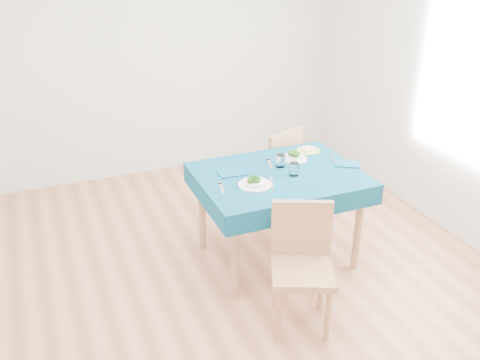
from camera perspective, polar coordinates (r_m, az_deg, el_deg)
name	(u,v)px	position (r m, az deg, el deg)	size (l,w,h in m)	color
room_shell	(240,112)	(3.57, 0.00, 7.23)	(4.02, 4.52, 2.73)	#9D6141
table	(278,217)	(4.26, 4.05, -3.91)	(1.23, 0.94, 0.76)	navy
chair_near	(303,262)	(3.52, 6.72, -8.66)	(0.40, 0.44, 1.00)	#A4764D
chair_far	(271,163)	(4.91, 3.29, 1.80)	(0.40, 0.43, 0.99)	#A4764D
bowl_near	(255,181)	(3.87, 1.61, -0.09)	(0.24, 0.24, 0.07)	white
bowl_far	(294,156)	(4.33, 5.78, 2.61)	(0.22, 0.22, 0.07)	white
fork_near	(222,188)	(3.84, -1.96, -0.88)	(0.02, 0.18, 0.00)	silver
knife_near	(272,183)	(3.92, 3.42, -0.32)	(0.02, 0.22, 0.00)	silver
fork_far	(270,164)	(4.24, 3.18, 1.76)	(0.03, 0.19, 0.00)	silver
knife_far	(333,159)	(4.39, 9.88, 2.24)	(0.02, 0.21, 0.00)	silver
napkin_near	(232,173)	(4.06, -0.90, 0.73)	(0.20, 0.14, 0.01)	navy
napkin_far	(347,164)	(4.30, 11.39, 1.69)	(0.19, 0.13, 0.01)	navy
tumbler_center	(280,161)	(4.18, 4.33, 2.04)	(0.08, 0.08, 0.10)	white
tumbler_side	(294,169)	(4.04, 5.76, 1.16)	(0.08, 0.08, 0.10)	white
side_plate	(308,150)	(4.52, 7.30, 3.15)	(0.20, 0.20, 0.01)	#A8D467
bread_slice	(308,149)	(4.51, 7.31, 3.30)	(0.10, 0.10, 0.01)	beige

